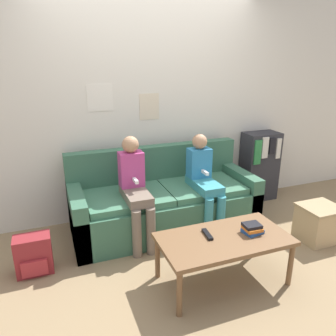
% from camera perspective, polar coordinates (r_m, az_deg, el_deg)
% --- Properties ---
extents(ground_plane, '(10.00, 10.00, 0.00)m').
position_cam_1_polar(ground_plane, '(3.36, 2.38, -14.04)').
color(ground_plane, '#937A56').
extents(wall_back, '(8.00, 0.07, 2.60)m').
position_cam_1_polar(wall_back, '(3.81, -3.44, 10.88)').
color(wall_back, silver).
rests_on(wall_back, ground_plane).
extents(couch, '(2.00, 0.80, 0.87)m').
position_cam_1_polar(couch, '(3.65, -0.78, -6.04)').
color(couch, '#38664C').
rests_on(couch, ground_plane).
extents(coffee_table, '(1.08, 0.57, 0.42)m').
position_cam_1_polar(coffee_table, '(2.80, 9.73, -12.56)').
color(coffee_table, brown).
rests_on(coffee_table, ground_plane).
extents(person_left, '(0.24, 0.55, 1.09)m').
position_cam_1_polar(person_left, '(3.25, -5.76, -3.21)').
color(person_left, '#756656').
rests_on(person_left, ground_plane).
extents(person_right, '(0.24, 0.55, 1.05)m').
position_cam_1_polar(person_right, '(3.51, 6.29, -1.93)').
color(person_right, teal).
rests_on(person_right, ground_plane).
extents(tv_remote, '(0.06, 0.17, 0.02)m').
position_cam_1_polar(tv_remote, '(2.78, 6.86, -11.39)').
color(tv_remote, black).
rests_on(tv_remote, coffee_table).
extents(book_stack, '(0.17, 0.15, 0.08)m').
position_cam_1_polar(book_stack, '(2.87, 14.47, -10.18)').
color(book_stack, '#23519E').
rests_on(book_stack, coffee_table).
extents(bookshelf, '(0.46, 0.30, 0.90)m').
position_cam_1_polar(bookshelf, '(4.49, 15.61, 0.36)').
color(bookshelf, '#2D2D33').
rests_on(bookshelf, ground_plane).
extents(storage_box, '(0.39, 0.36, 0.38)m').
position_cam_1_polar(storage_box, '(3.78, 24.76, -8.68)').
color(storage_box, tan).
rests_on(storage_box, ground_plane).
extents(backpack, '(0.31, 0.22, 0.36)m').
position_cam_1_polar(backpack, '(3.19, -22.34, -13.84)').
color(backpack, maroon).
rests_on(backpack, ground_plane).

